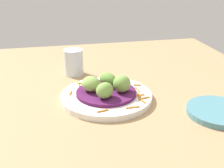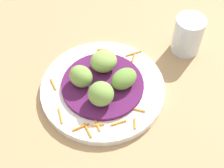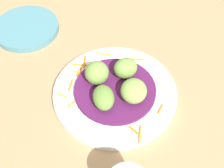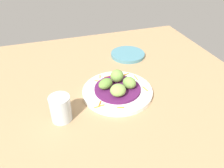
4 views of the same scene
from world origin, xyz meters
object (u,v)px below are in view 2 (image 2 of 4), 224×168
Objects in this scene: guac_scoop_center at (124,79)px; guac_scoop_right at (104,61)px; guac_scoop_back at (81,76)px; main_plate at (103,89)px; guac_scoop_left at (101,94)px; water_glass at (188,35)px.

guac_scoop_center is 1.02× the size of guac_scoop_right.
main_plate is at bearing -106.68° from guac_scoop_back.
main_plate is 5.16× the size of guac_scoop_left.
guac_scoop_back reaches higher than main_plate.
guac_scoop_center is 8.37cm from guac_scoop_back.
guac_scoop_right reaches higher than guac_scoop_center.
guac_scoop_back is (5.21, 2.81, -0.23)cm from guac_scoop_left.
water_glass reaches higher than main_plate.
guac_scoop_right is 1.12× the size of guac_scoop_back.
guac_scoop_center is at bearing -61.68° from guac_scoop_left.
main_plate is 4.60× the size of guac_scoop_right.
water_glass is (8.29, -16.76, -0.02)cm from guac_scoop_center.
guac_scoop_back is (1.20, 4.01, 3.79)cm from main_plate.
guac_scoop_left is 0.89× the size of guac_scoop_right.
guac_scoop_left reaches higher than guac_scoop_back.
main_plate is 2.93× the size of water_glass.
guac_scoop_left is 0.87× the size of guac_scoop_center.
guac_scoop_left is at bearing 163.32° from main_plate.
guac_scoop_back is 0.57× the size of water_glass.
main_plate is at bearing 108.86° from water_glass.
guac_scoop_right is (5.21, 2.81, 0.21)cm from guac_scoop_center.
guac_scoop_left reaches higher than guac_scoop_right.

